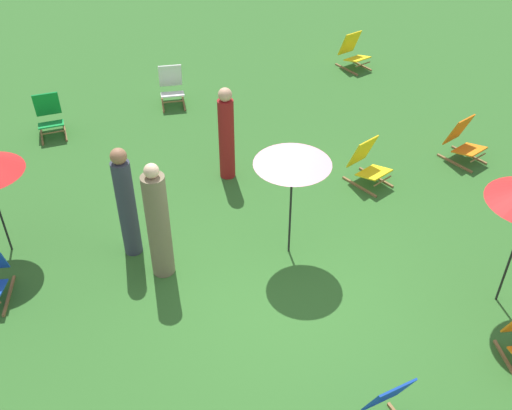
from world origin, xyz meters
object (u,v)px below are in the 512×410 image
deckchair_0 (172,87)px  deckchair_4 (353,52)px  umbrella_0 (293,156)px  person_1 (126,204)px  person_2 (158,224)px  deckchair_6 (49,116)px  person_0 (226,135)px  deckchair_3 (463,141)px  deckchair_2 (368,164)px

deckchair_0 → deckchair_4: 4.42m
umbrella_0 → person_1: (-2.13, 0.97, -0.81)m
deckchair_4 → person_2: person_2 is taller
deckchair_0 → person_1: size_ratio=0.47×
deckchair_6 → person_1: (0.55, -4.04, 0.51)m
umbrella_0 → person_0: bearing=92.3°
deckchair_3 → deckchair_4: size_ratio=1.02×
deckchair_3 → person_2: bearing=171.1°
deckchair_4 → person_2: size_ratio=0.45×
deckchair_0 → umbrella_0: bearing=-75.0°
umbrella_0 → person_2: 2.05m
person_2 → deckchair_6: bearing=24.9°
deckchair_0 → deckchair_3: same height
person_1 → deckchair_4: bearing=-176.1°
deckchair_2 → deckchair_3: same height
deckchair_0 → person_1: bearing=-101.4°
person_0 → person_1: person_1 is taller
deckchair_2 → person_0: person_0 is taller
umbrella_0 → deckchair_6: bearing=118.2°
person_0 → person_2: (-1.75, -1.87, 0.04)m
deckchair_2 → deckchair_0: bearing=100.7°
deckchair_2 → deckchair_4: (2.25, 4.14, 0.00)m
deckchair_4 → person_1: bearing=-158.2°
person_0 → person_1: (-2.04, -1.27, 0.05)m
deckchair_3 → deckchair_6: bearing=134.0°
person_2 → person_1: bearing=40.0°
person_2 → deckchair_3: bearing=-69.2°
deckchair_6 → person_0: bearing=-42.4°
deckchair_4 → deckchair_6: (-6.97, -0.21, 0.00)m
deckchair_2 → deckchair_3: bearing=-19.2°
person_1 → person_2: bearing=85.7°
umbrella_0 → person_0: 2.40m
deckchair_4 → deckchair_0: bearing=167.8°
deckchair_6 → person_0: size_ratio=0.49×
deckchair_3 → deckchair_4: bearing=71.3°
person_0 → person_2: bearing=-25.9°
deckchair_3 → deckchair_4: 4.24m
deckchair_2 → umbrella_0: umbrella_0 is taller
deckchair_3 → person_2: (-5.86, -0.63, 0.50)m
person_1 → person_2: (0.29, -0.61, -0.01)m
deckchair_4 → umbrella_0: (-4.29, -5.22, 1.32)m
deckchair_0 → person_0: (0.05, -3.02, 0.46)m
deckchair_3 → deckchair_6: size_ratio=1.03×
deckchair_3 → deckchair_4: (0.27, 4.23, 0.00)m
deckchair_4 → person_1: 7.71m
deckchair_2 → person_2: (-3.88, -0.71, 0.50)m
deckchair_4 → umbrella_0: bearing=-141.1°
person_1 → umbrella_0: bearing=125.9°
deckchair_4 → umbrella_0: 6.88m
person_2 → deckchair_2: bearing=-64.9°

